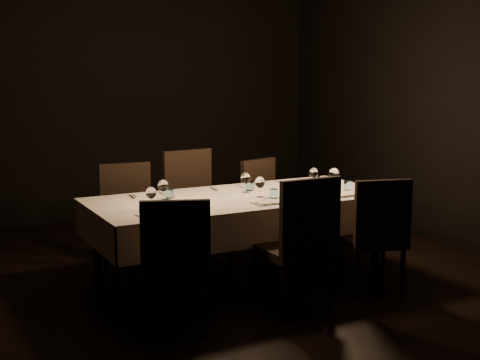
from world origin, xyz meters
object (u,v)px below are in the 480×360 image
chair_far_center (194,202)px  dining_table (240,205)px  chair_near_left (175,260)px  chair_far_left (128,213)px  chair_near_center (300,240)px  chair_far_right (266,201)px  chair_near_right (376,231)px

chair_far_center → dining_table: bearing=-91.1°
chair_near_left → chair_far_left: (0.18, 1.56, 0.00)m
chair_near_center → chair_far_right: 1.74m
chair_near_left → chair_far_center: (0.85, 1.59, 0.04)m
dining_table → chair_far_center: size_ratio=2.39×
dining_table → chair_far_right: (0.71, 0.80, -0.18)m
chair_far_left → chair_far_right: (1.43, 0.01, -0.02)m
chair_far_left → chair_far_center: bearing=8.9°
chair_near_center → chair_near_right: chair_near_center is taller
dining_table → chair_near_left: chair_near_left is taller
dining_table → chair_near_left: 1.19m
chair_near_right → chair_far_right: chair_near_right is taller
chair_near_right → dining_table: bearing=-27.1°
chair_near_center → chair_near_right: 0.77m
dining_table → chair_near_center: size_ratio=2.41×
chair_near_right → chair_far_left: (-1.55, 1.56, 0.00)m
chair_near_right → chair_far_center: bearing=-45.1°
dining_table → chair_far_right: chair_far_right is taller
chair_near_center → chair_far_center: chair_far_center is taller
chair_near_right → chair_far_left: size_ratio=0.99×
chair_near_center → chair_far_center: bearing=-86.4°
chair_far_right → dining_table: bearing=-147.0°
chair_far_right → chair_near_left: bearing=-151.2°
chair_far_left → chair_far_center: chair_far_center is taller
dining_table → chair_near_center: (0.07, -0.82, -0.12)m
chair_near_right → chair_near_left: bearing=15.6°
chair_near_right → chair_far_right: size_ratio=1.05×
chair_near_center → chair_far_center: (-0.13, 1.64, 0.00)m
chair_far_left → chair_near_center: bearing=-57.7°
chair_near_left → chair_far_left: 1.57m
chair_near_center → chair_far_left: (-0.79, 1.61, -0.03)m
chair_near_left → chair_far_center: chair_far_center is taller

